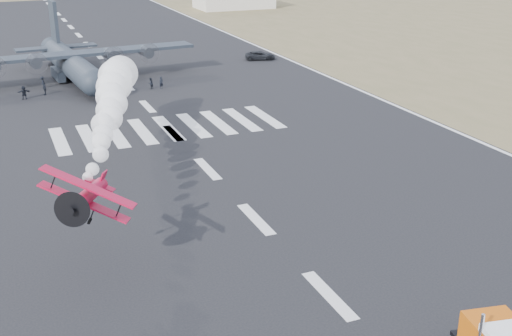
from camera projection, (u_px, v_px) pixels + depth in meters
runway_markings at (147, 106)px, 81.71m from camera, size 60.00×260.00×0.01m
aerobatic_biplane at (88, 196)px, 40.80m from camera, size 5.95×5.90×3.75m
smoke_trail at (115, 88)px, 66.55m from camera, size 10.39×33.23×3.99m
transport_aircraft at (71, 61)px, 94.82m from camera, size 36.47×29.99×10.52m
support_vehicle at (260, 55)px, 109.35m from camera, size 5.60×3.73×1.43m
crew_a at (161, 83)px, 90.22m from camera, size 0.73×0.65×1.69m
crew_b at (151, 83)px, 90.11m from camera, size 0.90×0.83×1.58m
crew_c at (42, 82)px, 90.52m from camera, size 0.85×1.17×1.65m
crew_d at (45, 89)px, 86.94m from camera, size 0.70×1.09×1.72m
crew_e at (133, 77)px, 93.87m from camera, size 0.73×0.92×1.64m
crew_f at (24, 93)px, 84.79m from camera, size 1.70×0.62×1.80m
crew_g at (76, 81)px, 91.04m from camera, size 0.78×0.74×1.69m
crew_h at (130, 75)px, 94.88m from camera, size 0.76×0.97×1.77m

